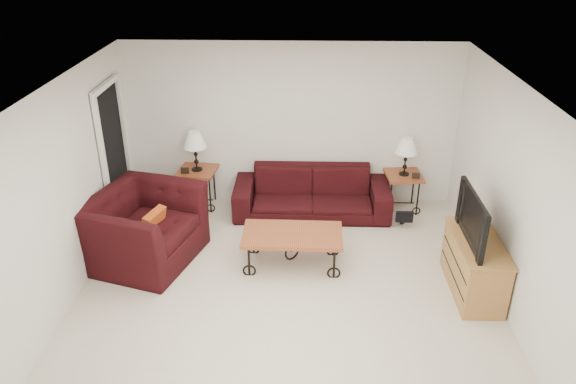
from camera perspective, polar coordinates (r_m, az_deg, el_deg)
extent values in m
plane|color=beige|center=(6.74, -0.19, -10.31)|extent=(5.00, 5.00, 0.00)
cube|color=silver|center=(8.38, 0.38, 7.00)|extent=(5.00, 0.02, 2.50)
cube|color=silver|center=(4.02, -1.47, -17.26)|extent=(5.00, 0.02, 2.50)
cube|color=silver|center=(6.65, -22.28, -0.45)|extent=(0.02, 5.00, 2.50)
cube|color=silver|center=(6.50, 22.39, -1.06)|extent=(0.02, 5.00, 2.50)
plane|color=white|center=(5.62, -0.22, 10.60)|extent=(5.00, 5.00, 0.00)
cube|color=black|center=(8.12, -17.52, 3.34)|extent=(0.08, 0.94, 2.04)
imported|color=black|center=(8.29, 2.48, -0.08)|extent=(2.33, 0.91, 0.68)
cube|color=#984B26|center=(8.62, -9.27, 0.42)|extent=(0.63, 0.63, 0.61)
cube|color=#984B26|center=(8.61, 11.75, 0.04)|extent=(0.57, 0.57, 0.58)
cube|color=black|center=(8.37, -10.63, 2.19)|extent=(0.12, 0.02, 0.10)
cube|color=black|center=(8.36, 13.13, 1.66)|extent=(0.12, 0.03, 0.10)
cube|color=#984B26|center=(7.09, 0.45, -5.94)|extent=(1.28, 0.71, 0.47)
imported|color=black|center=(7.36, -14.78, -3.61)|extent=(1.59, 1.71, 0.91)
cube|color=#B25316|center=(7.25, -13.80, -3.41)|extent=(0.23, 0.43, 0.41)
cube|color=#B87D44|center=(6.94, 18.74, -7.28)|extent=(0.48, 1.15, 0.69)
imported|color=black|center=(6.61, 19.37, -2.61)|extent=(0.14, 1.03, 0.60)
ellipsoid|color=black|center=(8.18, 11.86, -1.83)|extent=(0.45, 0.39, 0.48)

